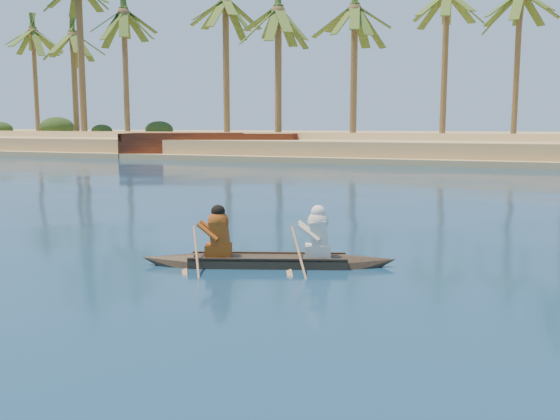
% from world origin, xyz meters
% --- Properties ---
extents(ground, '(160.00, 160.00, 0.00)m').
position_xyz_m(ground, '(0.00, 0.00, 0.00)').
color(ground, '#0B284C').
rests_on(ground, ground).
extents(sandy_embankment, '(150.00, 51.00, 1.50)m').
position_xyz_m(sandy_embankment, '(0.00, 46.89, 0.53)').
color(sandy_embankment, tan).
rests_on(sandy_embankment, ground).
extents(palm_grove, '(110.00, 14.00, 16.00)m').
position_xyz_m(palm_grove, '(0.00, 35.00, 8.00)').
color(palm_grove, '#456122').
rests_on(palm_grove, ground).
extents(shrub_cluster, '(100.00, 6.00, 2.40)m').
position_xyz_m(shrub_cluster, '(0.00, 31.50, 1.20)').
color(shrub_cluster, '#1C3714').
rests_on(shrub_cluster, ground).
extents(canoe, '(4.41, 1.94, 1.22)m').
position_xyz_m(canoe, '(8.00, -4.00, 0.24)').
color(canoe, '#3D2E21').
rests_on(canoe, ground).
extents(barge_mid, '(12.82, 7.94, 2.03)m').
position_xyz_m(barge_mid, '(-8.05, 25.95, 0.71)').
color(barge_mid, maroon).
rests_on(barge_mid, ground).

